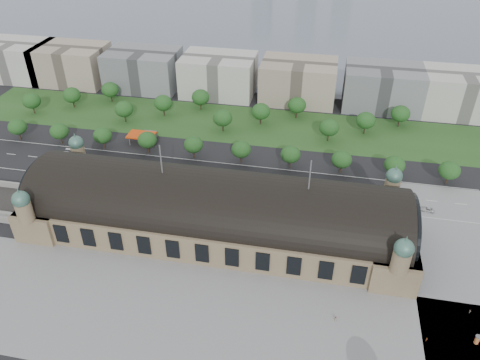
% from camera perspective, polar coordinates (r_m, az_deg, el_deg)
% --- Properties ---
extents(ground, '(900.00, 900.00, 0.00)m').
position_cam_1_polar(ground, '(188.96, -2.96, -6.24)').
color(ground, black).
rests_on(ground, ground).
extents(station, '(150.00, 48.40, 44.30)m').
position_cam_1_polar(station, '(182.47, -3.06, -3.78)').
color(station, '#867353').
rests_on(station, ground).
extents(plaza_south, '(190.00, 48.00, 0.12)m').
position_cam_1_polar(plaza_south, '(157.37, -3.21, -16.95)').
color(plaza_south, gray).
rests_on(plaza_south, ground).
extents(road_slab, '(260.00, 26.00, 0.10)m').
position_cam_1_polar(road_slab, '(222.73, -5.66, 0.67)').
color(road_slab, black).
rests_on(road_slab, ground).
extents(grass_belt, '(300.00, 45.00, 0.10)m').
position_cam_1_polar(grass_belt, '(267.50, -1.38, 6.96)').
color(grass_belt, '#275020').
rests_on(grass_belt, ground).
extents(petrol_station, '(14.00, 13.00, 5.05)m').
position_cam_1_polar(petrol_station, '(253.64, -11.41, 5.38)').
color(petrol_station, '#DD420D').
rests_on(petrol_station, ground).
extents(lake, '(700.00, 320.00, 0.08)m').
position_cam_1_polar(lake, '(455.36, 6.38, 18.41)').
color(lake, slate).
rests_on(lake, ground).
extents(office_0, '(45.00, 32.00, 24.00)m').
position_cam_1_polar(office_0, '(359.40, -25.50, 13.07)').
color(office_0, beige).
rests_on(office_0, ground).
extents(office_1, '(45.00, 32.00, 24.00)m').
position_cam_1_polar(office_1, '(337.91, -19.81, 13.16)').
color(office_1, tan).
rests_on(office_1, ground).
extents(office_2, '(45.00, 32.00, 24.00)m').
position_cam_1_polar(office_2, '(316.14, -11.70, 13.06)').
color(office_2, gray).
rests_on(office_2, ground).
extents(office_3, '(45.00, 32.00, 24.00)m').
position_cam_1_polar(office_3, '(301.19, -2.61, 12.66)').
color(office_3, beige).
rests_on(office_3, ground).
extents(office_4, '(45.00, 32.00, 24.00)m').
position_cam_1_polar(office_4, '(294.07, 7.12, 11.89)').
color(office_4, tan).
rests_on(office_4, ground).
extents(office_5, '(45.00, 32.00, 24.00)m').
position_cam_1_polar(office_5, '(295.38, 16.97, 10.76)').
color(office_5, gray).
rests_on(office_5, ground).
extents(office_6, '(45.00, 32.00, 24.00)m').
position_cam_1_polar(office_6, '(303.66, 25.49, 9.52)').
color(office_6, beige).
rests_on(office_6, ground).
extents(tree_row_0, '(9.60, 9.60, 11.52)m').
position_cam_1_polar(tree_row_0, '(273.58, -25.50, 5.85)').
color(tree_row_0, '#2D2116').
rests_on(tree_row_0, ground).
extents(tree_row_1, '(9.60, 9.60, 11.52)m').
position_cam_1_polar(tree_row_1, '(260.52, -21.17, 5.57)').
color(tree_row_1, '#2D2116').
rests_on(tree_row_1, ground).
extents(tree_row_2, '(9.60, 9.60, 11.52)m').
position_cam_1_polar(tree_row_2, '(249.09, -16.41, 5.22)').
color(tree_row_2, '#2D2116').
rests_on(tree_row_2, ground).
extents(tree_row_3, '(9.60, 9.60, 11.52)m').
position_cam_1_polar(tree_row_3, '(239.53, -11.24, 4.81)').
color(tree_row_3, '#2D2116').
rests_on(tree_row_3, ground).
extents(tree_row_4, '(9.60, 9.60, 11.52)m').
position_cam_1_polar(tree_row_4, '(232.06, -5.70, 4.31)').
color(tree_row_4, '#2D2116').
rests_on(tree_row_4, ground).
extents(tree_row_5, '(9.60, 9.60, 11.52)m').
position_cam_1_polar(tree_row_5, '(226.90, 0.14, 3.75)').
color(tree_row_5, '#2D2116').
rests_on(tree_row_5, ground).
extents(tree_row_6, '(9.60, 9.60, 11.52)m').
position_cam_1_polar(tree_row_6, '(224.21, 6.18, 3.13)').
color(tree_row_6, '#2D2116').
rests_on(tree_row_6, ground).
extents(tree_row_7, '(9.60, 9.60, 11.52)m').
position_cam_1_polar(tree_row_7, '(224.07, 12.29, 2.46)').
color(tree_row_7, '#2D2116').
rests_on(tree_row_7, ground).
extents(tree_row_8, '(9.60, 9.60, 11.52)m').
position_cam_1_polar(tree_row_8, '(226.48, 18.33, 1.77)').
color(tree_row_8, '#2D2116').
rests_on(tree_row_8, ground).
extents(tree_row_9, '(9.60, 9.60, 11.52)m').
position_cam_1_polar(tree_row_9, '(231.37, 24.17, 1.09)').
color(tree_row_9, '#2D2116').
rests_on(tree_row_9, ground).
extents(tree_belt_0, '(10.40, 10.40, 12.48)m').
position_cam_1_polar(tree_belt_0, '(300.62, -24.07, 8.81)').
color(tree_belt_0, '#2D2116').
rests_on(tree_belt_0, ground).
extents(tree_belt_1, '(10.40, 10.40, 12.48)m').
position_cam_1_polar(tree_belt_1, '(299.74, -19.83, 9.72)').
color(tree_belt_1, '#2D2116').
rests_on(tree_belt_1, ground).
extents(tree_belt_2, '(10.40, 10.40, 12.48)m').
position_cam_1_polar(tree_belt_2, '(300.55, -15.56, 10.58)').
color(tree_belt_2, '#2D2116').
rests_on(tree_belt_2, ground).
extents(tree_belt_3, '(10.40, 10.40, 12.48)m').
position_cam_1_polar(tree_belt_3, '(273.03, -13.98, 8.39)').
color(tree_belt_3, '#2D2116').
rests_on(tree_belt_3, ground).
extents(tree_belt_4, '(10.40, 10.40, 12.48)m').
position_cam_1_polar(tree_belt_4, '(276.01, -9.36, 9.26)').
color(tree_belt_4, '#2D2116').
rests_on(tree_belt_4, ground).
extents(tree_belt_5, '(10.40, 10.40, 12.48)m').
position_cam_1_polar(tree_belt_5, '(280.77, -4.84, 10.04)').
color(tree_belt_5, '#2D2116').
rests_on(tree_belt_5, ground).
extents(tree_belt_6, '(10.40, 10.40, 12.48)m').
position_cam_1_polar(tree_belt_6, '(255.37, -2.11, 7.57)').
color(tree_belt_6, '#2D2116').
rests_on(tree_belt_6, ground).
extents(tree_belt_7, '(10.40, 10.40, 12.48)m').
position_cam_1_polar(tree_belt_7, '(262.72, 2.56, 8.36)').
color(tree_belt_7, '#2D2116').
rests_on(tree_belt_7, ground).
extents(tree_belt_8, '(10.40, 10.40, 12.48)m').
position_cam_1_polar(tree_belt_8, '(271.73, 6.98, 9.05)').
color(tree_belt_8, '#2D2116').
rests_on(tree_belt_8, ground).
extents(tree_belt_9, '(10.40, 10.40, 12.48)m').
position_cam_1_polar(tree_belt_9, '(249.77, 10.82, 6.31)').
color(tree_belt_9, '#2D2116').
rests_on(tree_belt_9, ground).
extents(tree_belt_10, '(10.40, 10.40, 12.48)m').
position_cam_1_polar(tree_belt_10, '(261.45, 15.09, 7.03)').
color(tree_belt_10, '#2D2116').
rests_on(tree_belt_10, ground).
extents(tree_belt_11, '(10.40, 10.40, 12.48)m').
position_cam_1_polar(tree_belt_11, '(274.48, 18.99, 7.65)').
color(tree_belt_11, '#2D2116').
rests_on(tree_belt_11, ground).
extents(traffic_car_0, '(3.85, 1.68, 1.29)m').
position_cam_1_polar(traffic_car_0, '(252.86, -22.92, 2.47)').
color(traffic_car_0, silver).
rests_on(traffic_car_0, ground).
extents(traffic_car_1, '(4.68, 2.16, 1.49)m').
position_cam_1_polar(traffic_car_1, '(251.25, -19.12, 3.19)').
color(traffic_car_1, '#989CA0').
rests_on(traffic_car_1, ground).
extents(traffic_car_2, '(5.96, 2.77, 1.65)m').
position_cam_1_polar(traffic_car_2, '(224.23, -12.21, 0.49)').
color(traffic_car_2, black).
rests_on(traffic_car_2, ground).
extents(traffic_car_3, '(4.98, 2.34, 1.41)m').
position_cam_1_polar(traffic_car_3, '(226.41, -6.46, 1.44)').
color(traffic_car_3, '#9C2813').
rests_on(traffic_car_3, ground).
extents(traffic_car_4, '(4.49, 2.16, 1.48)m').
position_cam_1_polar(traffic_car_4, '(216.44, -1.40, -0.02)').
color(traffic_car_4, '#191D46').
rests_on(traffic_car_4, ground).
extents(traffic_car_6, '(5.92, 3.31, 1.56)m').
position_cam_1_polar(traffic_car_6, '(213.74, 21.86, -3.35)').
color(traffic_car_6, silver).
rests_on(traffic_car_6, ground).
extents(parked_car_0, '(4.60, 3.81, 1.48)m').
position_cam_1_polar(parked_car_0, '(222.87, -16.54, -0.49)').
color(parked_car_0, black).
rests_on(parked_car_0, ground).
extents(parked_car_1, '(6.43, 4.57, 1.63)m').
position_cam_1_polar(parked_car_1, '(230.17, -20.09, -0.03)').
color(parked_car_1, maroon).
rests_on(parked_car_1, ground).
extents(parked_car_2, '(5.97, 4.17, 1.61)m').
position_cam_1_polar(parked_car_2, '(227.73, -17.83, 0.07)').
color(parked_car_2, '#1A1A49').
rests_on(parked_car_2, ground).
extents(parked_car_3, '(4.58, 3.57, 1.46)m').
position_cam_1_polar(parked_car_3, '(213.27, -10.50, -1.25)').
color(parked_car_3, '#57595F').
rests_on(parked_car_3, ground).
extents(parked_car_4, '(4.10, 3.01, 1.29)m').
position_cam_1_polar(parked_car_4, '(217.48, -11.11, -0.58)').
color(parked_car_4, silver).
rests_on(parked_car_4, ground).
extents(parked_car_5, '(5.59, 5.24, 1.46)m').
position_cam_1_polar(parked_car_5, '(218.99, -12.07, -0.42)').
color(parked_car_5, gray).
rests_on(parked_car_5, ground).
extents(parked_car_6, '(6.03, 4.84, 1.64)m').
position_cam_1_polar(parked_car_6, '(213.45, -10.68, -1.21)').
color(parked_car_6, black).
rests_on(parked_car_6, ground).
extents(bus_west, '(11.43, 3.31, 3.15)m').
position_cam_1_polar(bus_west, '(213.76, -6.14, -0.45)').
color(bus_west, red).
rests_on(bus_west, ground).
extents(bus_mid, '(12.53, 3.49, 3.46)m').
position_cam_1_polar(bus_mid, '(213.72, -3.18, -0.24)').
color(bus_mid, white).
rests_on(bus_mid, ground).
extents(bus_east, '(11.48, 3.75, 3.14)m').
position_cam_1_polar(bus_east, '(209.99, 1.85, -0.96)').
color(bus_east, silver).
rests_on(bus_east, ground).
extents(advertising_column, '(1.70, 1.70, 3.22)m').
position_cam_1_polar(advertising_column, '(167.62, 26.95, -16.95)').
color(advertising_column, '#BA2E33').
rests_on(advertising_column, ground).
extents(pedestrian_0, '(0.97, 0.69, 1.79)m').
position_cam_1_polar(pedestrian_0, '(159.92, 11.56, -16.24)').
color(pedestrian_0, gray).
rests_on(pedestrian_0, ground).
extents(pedestrian_1, '(0.74, 0.80, 1.83)m').
position_cam_1_polar(pedestrian_1, '(162.53, 21.79, -17.61)').
color(pedestrian_1, gray).
rests_on(pedestrian_1, ground).
extents(pedestrian_2, '(0.52, 0.87, 1.76)m').
position_cam_1_polar(pedestrian_2, '(175.90, 26.25, -14.15)').
color(pedestrian_2, gray).
rests_on(pedestrian_2, ground).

